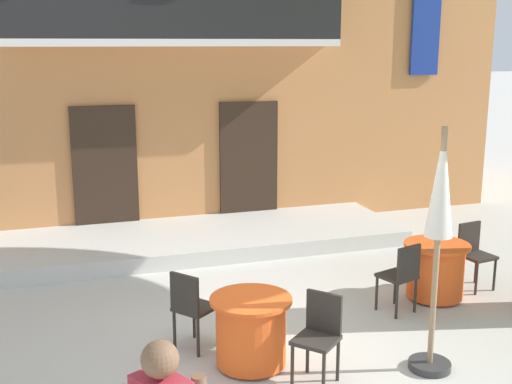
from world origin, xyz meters
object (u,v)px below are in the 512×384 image
at_px(cafe_table_near_tree, 251,331).
at_px(cafe_chair_near_tree_1, 191,305).
at_px(cafe_table_middle, 436,270).
at_px(cafe_chair_middle_0, 402,273).
at_px(cafe_umbrella, 439,215).
at_px(cafe_chair_middle_1, 474,251).
at_px(cafe_chair_near_tree_0, 319,332).

bearing_deg(cafe_table_near_tree, cafe_chair_near_tree_1, 133.20).
distance_m(cafe_table_middle, cafe_chair_middle_0, 0.77).
distance_m(cafe_table_middle, cafe_umbrella, 2.39).
bearing_deg(cafe_table_near_tree, cafe_chair_middle_1, 18.55).
bearing_deg(cafe_chair_middle_1, cafe_chair_near_tree_1, -170.85).
distance_m(cafe_chair_near_tree_0, cafe_chair_middle_1, 3.52).
height_order(cafe_chair_near_tree_1, cafe_chair_middle_1, same).
bearing_deg(cafe_chair_near_tree_1, cafe_chair_middle_1, 9.15).
bearing_deg(cafe_chair_near_tree_1, cafe_table_near_tree, -46.80).
distance_m(cafe_chair_near_tree_0, cafe_umbrella, 1.66).
distance_m(cafe_chair_near_tree_0, cafe_chair_near_tree_1, 1.51).
height_order(cafe_table_near_tree, cafe_chair_middle_1, cafe_chair_middle_1).
bearing_deg(cafe_chair_middle_1, cafe_umbrella, -134.92).
distance_m(cafe_chair_middle_0, cafe_umbrella, 1.84).
xyz_separation_m(cafe_table_near_tree, cafe_chair_middle_0, (2.20, 0.72, 0.14)).
bearing_deg(cafe_table_middle, cafe_chair_middle_1, 15.25).
relative_size(cafe_table_middle, cafe_umbrella, 0.34).
relative_size(cafe_table_near_tree, cafe_chair_near_tree_0, 0.95).
xyz_separation_m(cafe_chair_near_tree_0, cafe_table_middle, (2.34, 1.53, -0.14)).
bearing_deg(cafe_chair_near_tree_0, cafe_umbrella, -6.77).
xyz_separation_m(cafe_table_near_tree, cafe_chair_middle_1, (3.62, 1.22, 0.14)).
bearing_deg(cafe_table_middle, cafe_chair_near_tree_1, -172.19).
bearing_deg(cafe_umbrella, cafe_chair_near_tree_0, 173.23).
relative_size(cafe_table_near_tree, cafe_chair_near_tree_1, 0.95).
bearing_deg(cafe_chair_near_tree_1, cafe_chair_middle_0, 3.59).
xyz_separation_m(cafe_chair_middle_0, cafe_umbrella, (-0.45, -1.38, 1.14)).
relative_size(cafe_chair_near_tree_0, cafe_chair_near_tree_1, 1.00).
xyz_separation_m(cafe_chair_near_tree_1, cafe_chair_middle_0, (2.72, 0.17, 0.00)).
bearing_deg(cafe_chair_middle_1, cafe_chair_middle_0, -160.75).
bearing_deg(cafe_table_near_tree, cafe_table_middle, 19.36).
bearing_deg(cafe_chair_middle_0, cafe_table_middle, 23.25).
relative_size(cafe_chair_near_tree_0, cafe_chair_middle_1, 1.00).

